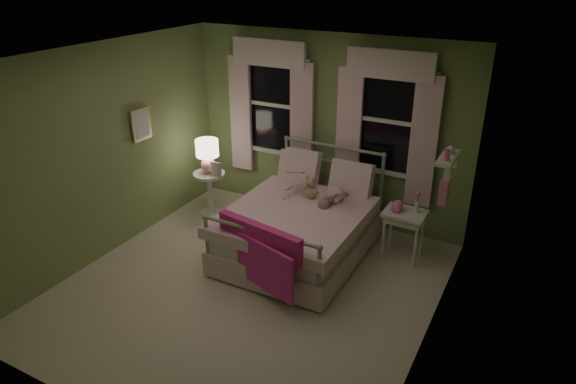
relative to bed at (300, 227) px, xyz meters
The scene contains 18 objects.
room_shell 1.34m from the bed, 100.59° to the right, with size 4.20×4.20×4.20m.
bed is the anchor object (origin of this frame).
pink_throw 1.04m from the bed, 89.69° to the right, with size 1.10×0.40×0.71m.
child_left 0.77m from the bed, 122.39° to the left, with size 0.28×0.18×0.76m, color #F7D1DD.
child_right 0.78m from the bed, 56.58° to the left, with size 0.38×0.29×0.78m, color #F7D1DD.
book_left 0.67m from the bed, 146.36° to the left, with size 0.20×0.27×0.03m, color beige.
book_right 0.64m from the bed, 32.61° to the left, with size 0.20×0.27×0.02m, color beige.
teddy_bear 0.50m from the bed, 88.85° to the left, with size 0.23×0.18×0.31m.
nightstand_left 1.70m from the bed, 167.38° to the left, with size 0.46×0.46×0.65m.
table_lamp 1.79m from the bed, 167.38° to the left, with size 0.32×0.32×0.49m.
book_nightstand 1.61m from the bed, 169.41° to the left, with size 0.16×0.22×0.02m, color beige.
nightstand_right 1.29m from the bed, 22.83° to the left, with size 0.50×0.40×0.64m.
pink_toy 1.23m from the bed, 24.48° to the left, with size 0.14×0.18×0.14m.
bud_vase 1.47m from the bed, 22.81° to the left, with size 0.06×0.06×0.28m.
window_left 1.94m from the bed, 133.62° to the left, with size 1.34×0.13×1.96m.
window_right 1.78m from the bed, 58.07° to the left, with size 1.34×0.13×1.96m.
wall_shelf 2.08m from the bed, ahead, with size 0.15×0.50×0.60m.
framed_picture 2.43m from the bed, behind, with size 0.03×0.32×0.42m.
Camera 1 is at (2.70, -4.12, 3.48)m, focal length 32.00 mm.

